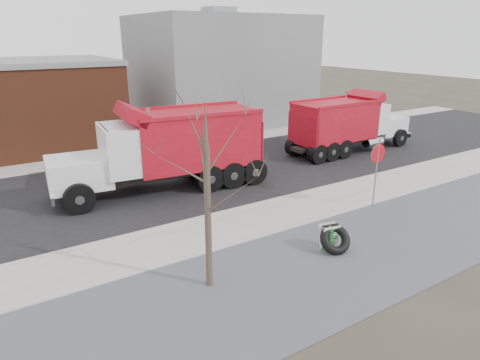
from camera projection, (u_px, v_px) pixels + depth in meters
ground at (252, 226)px, 15.69m from camera, size 120.00×120.00×0.00m
gravel_verge at (317, 267)px, 12.89m from camera, size 60.00×5.00×0.03m
sidewalk at (249, 223)px, 15.88m from camera, size 60.00×2.50×0.06m
curb at (231, 211)px, 16.91m from camera, size 60.00×0.15×0.11m
road at (180, 179)px, 20.72m from camera, size 60.00×9.40×0.02m
far_sidewalk at (139, 153)px, 25.26m from camera, size 60.00×2.00×0.06m
building_grey at (220, 70)px, 33.33m from camera, size 12.00×10.00×8.00m
bare_tree at (207, 174)px, 10.92m from camera, size 3.20×3.20×5.20m
fire_hydrant at (329, 239)px, 13.82m from camera, size 0.49×0.48×0.87m
truck_tire at (335, 239)px, 13.68m from camera, size 1.20×1.07×0.98m
stop_sign at (377, 161)px, 16.80m from camera, size 0.78×0.06×2.87m
sandwich_board at (329, 236)px, 13.89m from camera, size 0.67×0.50×0.84m
dump_truck_red_a at (348, 122)px, 25.09m from camera, size 8.58×2.56×3.46m
dump_truck_red_b at (168, 146)px, 18.81m from camera, size 9.47×3.56×3.91m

